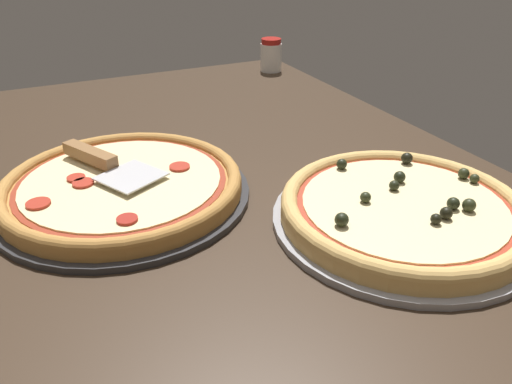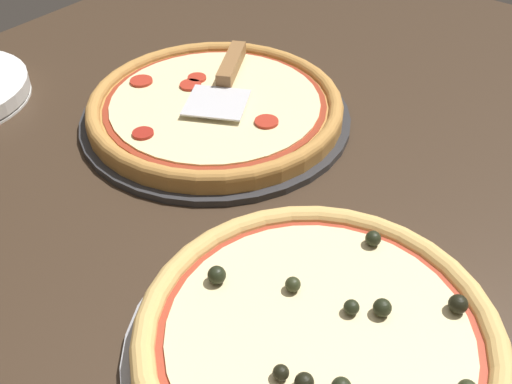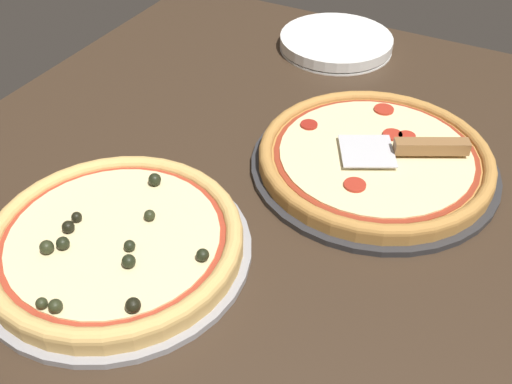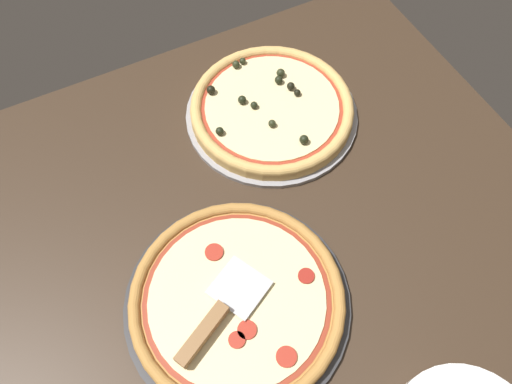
# 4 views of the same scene
# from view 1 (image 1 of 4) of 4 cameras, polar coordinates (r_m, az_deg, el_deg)

# --- Properties ---
(ground_plane) EXTENTS (1.36, 1.11, 0.04)m
(ground_plane) POSITION_cam_1_polar(r_m,az_deg,el_deg) (0.82, -10.80, -0.88)
(ground_plane) COLOR #38281C
(pizza_pan_front) EXTENTS (0.39, 0.39, 0.01)m
(pizza_pan_front) POSITION_cam_1_polar(r_m,az_deg,el_deg) (0.80, -14.86, -0.25)
(pizza_pan_front) COLOR #2D2D30
(pizza_pan_front) RESTS_ON ground_plane
(pizza_front) EXTENTS (0.36, 0.36, 0.03)m
(pizza_front) POSITION_cam_1_polar(r_m,az_deg,el_deg) (0.79, -15.04, 0.97)
(pizza_front) COLOR #B77F3D
(pizza_front) RESTS_ON pizza_pan_front
(pizza_pan_back) EXTENTS (0.36, 0.36, 0.01)m
(pizza_pan_back) POSITION_cam_1_polar(r_m,az_deg,el_deg) (0.74, 16.20, -3.14)
(pizza_pan_back) COLOR #939399
(pizza_pan_back) RESTS_ON ground_plane
(pizza_back) EXTENTS (0.34, 0.34, 0.04)m
(pizza_back) POSITION_cam_1_polar(r_m,az_deg,el_deg) (0.73, 16.44, -1.72)
(pizza_back) COLOR #DBAD60
(pizza_back) RESTS_ON pizza_pan_back
(serving_spatula) EXTENTS (0.20, 0.14, 0.02)m
(serving_spatula) POSITION_cam_1_polar(r_m,az_deg,el_deg) (0.83, -17.45, 3.55)
(serving_spatula) COLOR silver
(serving_spatula) RESTS_ON pizza_front
(parmesan_shaker) EXTENTS (0.06, 0.06, 0.09)m
(parmesan_shaker) POSITION_cam_1_polar(r_m,az_deg,el_deg) (1.45, 1.73, 15.36)
(parmesan_shaker) COLOR white
(parmesan_shaker) RESTS_ON ground_plane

